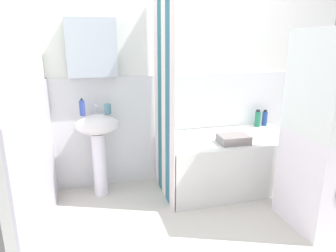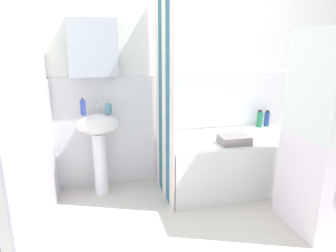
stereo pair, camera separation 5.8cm
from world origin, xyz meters
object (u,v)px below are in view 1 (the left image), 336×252
sink (98,137)px  soap_dispenser (82,108)px  towel_folded (234,139)px  washer_dryer_stack (332,133)px  bathtub (228,162)px  toothbrush_cup (108,109)px  body_wash_bottle (258,119)px  shampoo_bottle (265,118)px

sink → soap_dispenser: soap_dispenser is taller
towel_folded → washer_dryer_stack: size_ratio=0.18×
sink → bathtub: bearing=-7.6°
toothbrush_cup → body_wash_bottle: size_ratio=0.49×
sink → bathtub: 1.41m
bathtub → body_wash_bottle: 0.69m
towel_folded → sink: bearing=163.9°
soap_dispenser → body_wash_bottle: size_ratio=0.84×
washer_dryer_stack → shampoo_bottle: bearing=83.8°
bathtub → toothbrush_cup: bearing=171.6°
sink → toothbrush_cup: (0.11, 0.00, 0.28)m
sink → body_wash_bottle: bearing=3.2°
toothbrush_cup → bathtub: bearing=-8.4°
bathtub → soap_dispenser: bearing=173.1°
shampoo_bottle → body_wash_bottle: size_ratio=0.93×
shampoo_bottle → towel_folded: size_ratio=0.64×
soap_dispenser → shampoo_bottle: (2.10, 0.13, -0.28)m
sink → soap_dispenser: (-0.13, -0.00, 0.31)m
body_wash_bottle → shampoo_bottle: bearing=10.1°
sink → shampoo_bottle: size_ratio=4.53×
sink → toothbrush_cup: 0.30m
toothbrush_cup → towel_folded: (1.19, -0.38, -0.30)m
shampoo_bottle → towel_folded: 0.83m
toothbrush_cup → bathtub: 1.41m
soap_dispenser → bathtub: (1.49, -0.18, -0.65)m
washer_dryer_stack → body_wash_bottle: bearing=89.3°
soap_dispenser → towel_folded: soap_dispenser is taller
sink → toothbrush_cup: size_ratio=8.58×
toothbrush_cup → sink: bearing=-179.3°
towel_folded → toothbrush_cup: bearing=162.5°
sink → bathtub: (1.36, -0.18, -0.35)m
bathtub → shampoo_bottle: shampoo_bottle is taller
body_wash_bottle → washer_dryer_stack: washer_dryer_stack is taller
sink → towel_folded: sink is taller
shampoo_bottle → sink: bearing=-176.4°
bathtub → shampoo_bottle: bearing=26.7°
soap_dispenser → bathtub: size_ratio=0.12×
toothbrush_cup → washer_dryer_stack: size_ratio=0.06×
shampoo_bottle → soap_dispenser: bearing=-176.6°
toothbrush_cup → body_wash_bottle: bearing=3.4°
soap_dispenser → bathtub: soap_dispenser is taller
bathtub → body_wash_bottle: body_wash_bottle is taller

